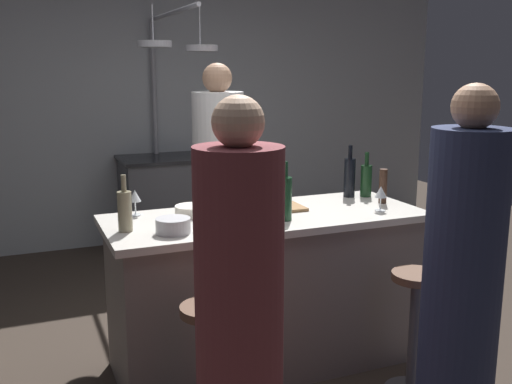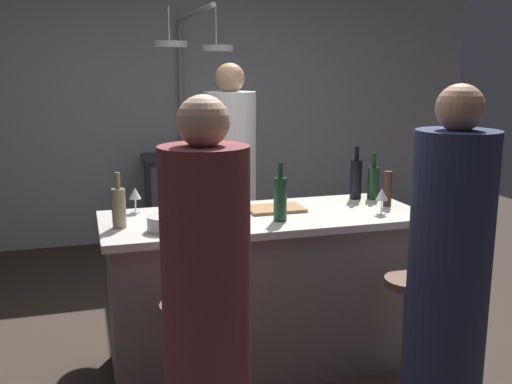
# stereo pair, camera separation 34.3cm
# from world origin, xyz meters

# --- Properties ---
(ground_plane) EXTENTS (9.00, 9.00, 0.00)m
(ground_plane) POSITION_xyz_m (0.00, 0.00, 0.00)
(ground_plane) COLOR #382D26
(back_wall) EXTENTS (6.40, 0.16, 2.60)m
(back_wall) POSITION_xyz_m (0.00, 2.85, 1.30)
(back_wall) COLOR #9EA3A8
(back_wall) RESTS_ON ground_plane
(kitchen_island) EXTENTS (1.80, 0.72, 0.90)m
(kitchen_island) POSITION_xyz_m (0.00, 0.00, 0.45)
(kitchen_island) COLOR slate
(kitchen_island) RESTS_ON ground_plane
(stove_range) EXTENTS (0.80, 0.64, 0.89)m
(stove_range) POSITION_xyz_m (0.00, 2.45, 0.45)
(stove_range) COLOR #47474C
(stove_range) RESTS_ON ground_plane
(chef) EXTENTS (0.37, 0.37, 1.74)m
(chef) POSITION_xyz_m (0.07, 1.04, 0.81)
(chef) COLOR white
(chef) RESTS_ON ground_plane
(bar_stool_right) EXTENTS (0.28, 0.28, 0.68)m
(bar_stool_right) POSITION_xyz_m (0.58, -0.62, 0.38)
(bar_stool_right) COLOR #4C4C51
(bar_stool_right) RESTS_ON ground_plane
(guest_right) EXTENTS (0.35, 0.35, 1.65)m
(guest_right) POSITION_xyz_m (0.52, -1.00, 0.76)
(guest_right) COLOR #262D4C
(guest_right) RESTS_ON ground_plane
(bar_stool_left) EXTENTS (0.28, 0.28, 0.68)m
(bar_stool_left) POSITION_xyz_m (-0.54, -0.62, 0.38)
(bar_stool_left) COLOR #4C4C51
(bar_stool_left) RESTS_ON ground_plane
(guest_left) EXTENTS (0.34, 0.34, 1.61)m
(guest_left) POSITION_xyz_m (-0.53, -0.97, 0.75)
(guest_left) COLOR brown
(guest_left) RESTS_ON ground_plane
(overhead_pot_rack) EXTENTS (0.59, 1.53, 2.17)m
(overhead_pot_rack) POSITION_xyz_m (-0.06, 1.94, 1.62)
(overhead_pot_rack) COLOR gray
(overhead_pot_rack) RESTS_ON ground_plane
(cutting_board) EXTENTS (0.32, 0.22, 0.02)m
(cutting_board) POSITION_xyz_m (0.10, 0.08, 0.91)
(cutting_board) COLOR #997047
(cutting_board) RESTS_ON kitchen_island
(pepper_mill) EXTENTS (0.05, 0.05, 0.21)m
(pepper_mill) POSITION_xyz_m (0.77, -0.01, 1.01)
(pepper_mill) COLOR #382319
(pepper_mill) RESTS_ON kitchen_island
(wine_bottle_green) EXTENTS (0.07, 0.07, 0.32)m
(wine_bottle_green) POSITION_xyz_m (0.04, -0.15, 1.02)
(wine_bottle_green) COLOR #193D23
(wine_bottle_green) RESTS_ON kitchen_island
(wine_bottle_white) EXTENTS (0.07, 0.07, 0.29)m
(wine_bottle_white) POSITION_xyz_m (-0.79, -0.05, 1.01)
(wine_bottle_white) COLOR gray
(wine_bottle_white) RESTS_ON kitchen_island
(wine_bottle_dark) EXTENTS (0.07, 0.07, 0.33)m
(wine_bottle_dark) POSITION_xyz_m (0.68, 0.23, 1.03)
(wine_bottle_dark) COLOR black
(wine_bottle_dark) RESTS_ON kitchen_island
(wine_bottle_red) EXTENTS (0.07, 0.07, 0.29)m
(wine_bottle_red) POSITION_xyz_m (0.78, 0.20, 1.01)
(wine_bottle_red) COLOR #143319
(wine_bottle_red) RESTS_ON kitchen_island
(wine_glass_near_left_guest) EXTENTS (0.07, 0.07, 0.15)m
(wine_glass_near_left_guest) POSITION_xyz_m (0.64, -0.18, 1.01)
(wine_glass_near_left_guest) COLOR silver
(wine_glass_near_left_guest) RESTS_ON kitchen_island
(wine_glass_by_chef) EXTENTS (0.07, 0.07, 0.15)m
(wine_glass_by_chef) POSITION_xyz_m (-0.68, 0.26, 1.01)
(wine_glass_by_chef) COLOR silver
(wine_glass_by_chef) RESTS_ON kitchen_island
(mixing_bowl_ceramic) EXTENTS (0.19, 0.19, 0.06)m
(mixing_bowl_ceramic) POSITION_xyz_m (-0.39, 0.13, 0.93)
(mixing_bowl_ceramic) COLOR silver
(mixing_bowl_ceramic) RESTS_ON kitchen_island
(mixing_bowl_steel) EXTENTS (0.17, 0.17, 0.08)m
(mixing_bowl_steel) POSITION_xyz_m (-0.58, -0.17, 0.94)
(mixing_bowl_steel) COLOR #B7B7BC
(mixing_bowl_steel) RESTS_ON kitchen_island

